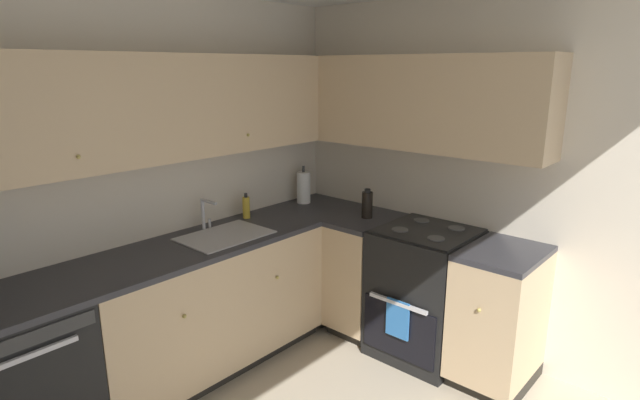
{
  "coord_description": "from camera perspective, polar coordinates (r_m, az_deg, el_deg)",
  "views": [
    {
      "loc": [
        -1.36,
        -1.37,
        1.99
      ],
      "look_at": [
        0.95,
        0.67,
        1.17
      ],
      "focal_mm": 28.42,
      "sensor_mm": 36.0,
      "label": 1
    }
  ],
  "objects": [
    {
      "name": "wall_back",
      "position": [
        3.32,
        -22.86,
        0.28
      ],
      "size": [
        3.81,
        0.05,
        2.45
      ],
      "primitive_type": "cube",
      "color": "beige",
      "rests_on": "ground_plane"
    },
    {
      "name": "wall_right",
      "position": [
        3.6,
        18.09,
        1.81
      ],
      "size": [
        0.05,
        3.15,
        2.45
      ],
      "primitive_type": "cube",
      "color": "beige",
      "rests_on": "ground_plane"
    },
    {
      "name": "dishwasher",
      "position": [
        3.1,
        -30.59,
        -17.56
      ],
      "size": [
        0.6,
        0.63,
        0.87
      ],
      "color": "black",
      "rests_on": "ground_plane"
    },
    {
      "name": "lower_cabinets_back",
      "position": [
        3.52,
        -12.74,
        -11.72
      ],
      "size": [
        1.64,
        0.62,
        0.87
      ],
      "color": "tan",
      "rests_on": "ground_plane"
    },
    {
      "name": "countertop_back",
      "position": [
        3.34,
        -13.18,
        -4.83
      ],
      "size": [
        2.85,
        0.6,
        0.03
      ],
      "primitive_type": "cube",
      "color": "#2D2D33",
      "rests_on": "lower_cabinets_back"
    },
    {
      "name": "lower_cabinets_right",
      "position": [
        3.65,
        12.45,
        -10.71
      ],
      "size": [
        0.62,
        1.44,
        0.87
      ],
      "color": "tan",
      "rests_on": "ground_plane"
    },
    {
      "name": "countertop_right",
      "position": [
        3.48,
        12.84,
        -4.02
      ],
      "size": [
        0.6,
        1.44,
        0.03
      ],
      "color": "#2D2D33",
      "rests_on": "lower_cabinets_right"
    },
    {
      "name": "oven_range",
      "position": [
        3.68,
        11.7,
        -10.06
      ],
      "size": [
        0.68,
        0.62,
        1.06
      ],
      "color": "black",
      "rests_on": "ground_plane"
    },
    {
      "name": "upper_cabinets_back",
      "position": [
        3.2,
        -17.95,
        9.84
      ],
      "size": [
        2.53,
        0.34,
        0.63
      ],
      "color": "tan"
    },
    {
      "name": "upper_cabinets_right",
      "position": [
        3.61,
        9.74,
        10.83
      ],
      "size": [
        0.32,
        1.99,
        0.63
      ],
      "color": "tan"
    },
    {
      "name": "sink",
      "position": [
        3.42,
        -10.62,
        -4.65
      ],
      "size": [
        0.57,
        0.4,
        0.1
      ],
      "color": "#B7B7BC",
      "rests_on": "countertop_back"
    },
    {
      "name": "faucet",
      "position": [
        3.53,
        -12.78,
        -1.25
      ],
      "size": [
        0.07,
        0.16,
        0.22
      ],
      "color": "silver",
      "rests_on": "countertop_back"
    },
    {
      "name": "soap_bottle",
      "position": [
        3.76,
        -8.31,
        -0.81
      ],
      "size": [
        0.05,
        0.05,
        0.19
      ],
      "color": "gold",
      "rests_on": "countertop_back"
    },
    {
      "name": "paper_towel_roll",
      "position": [
        4.13,
        -1.86,
        1.43
      ],
      "size": [
        0.11,
        0.11,
        0.32
      ],
      "color": "white",
      "rests_on": "countertop_back"
    },
    {
      "name": "oil_bottle",
      "position": [
        3.73,
        5.33,
        -0.5
      ],
      "size": [
        0.08,
        0.08,
        0.22
      ],
      "color": "black",
      "rests_on": "countertop_right"
    }
  ]
}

